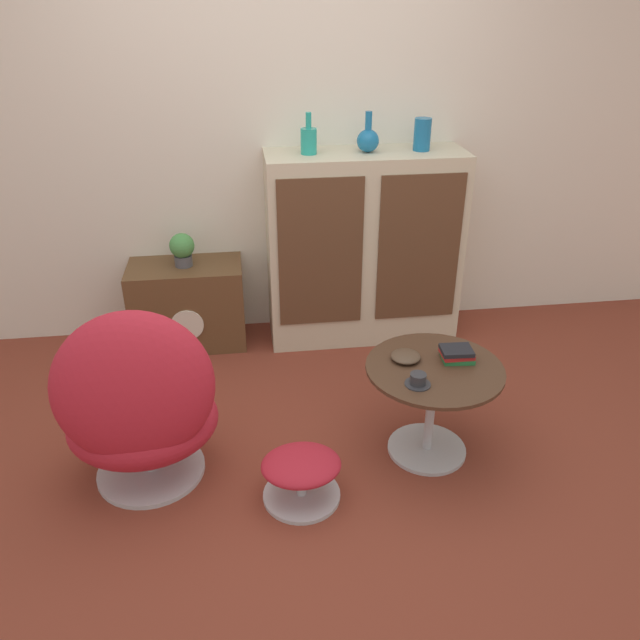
% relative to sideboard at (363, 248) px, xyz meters
% --- Properties ---
extents(ground_plane, '(12.00, 12.00, 0.00)m').
position_rel_sideboard_xyz_m(ground_plane, '(-0.50, -1.33, -0.60)').
color(ground_plane, brown).
extents(wall_back, '(6.40, 0.06, 2.60)m').
position_rel_sideboard_xyz_m(wall_back, '(-0.50, 0.24, 0.70)').
color(wall_back, silver).
rests_on(wall_back, ground_plane).
extents(sideboard, '(1.20, 0.43, 1.20)m').
position_rel_sideboard_xyz_m(sideboard, '(0.00, 0.00, 0.00)').
color(sideboard, beige).
rests_on(sideboard, ground_plane).
extents(tv_console, '(0.70, 0.39, 0.54)m').
position_rel_sideboard_xyz_m(tv_console, '(-1.12, 0.02, -0.33)').
color(tv_console, brown).
rests_on(tv_console, ground_plane).
extents(egg_chair, '(0.72, 0.66, 0.93)m').
position_rel_sideboard_xyz_m(egg_chair, '(-1.25, -1.29, -0.18)').
color(egg_chair, '#B7B7BC').
rests_on(egg_chair, ground_plane).
extents(ottoman, '(0.36, 0.35, 0.23)m').
position_rel_sideboard_xyz_m(ottoman, '(-0.56, -1.49, -0.45)').
color(ottoman, '#B7B7BC').
rests_on(ottoman, ground_plane).
extents(coffee_table, '(0.64, 0.64, 0.49)m').
position_rel_sideboard_xyz_m(coffee_table, '(0.10, -1.25, -0.26)').
color(coffee_table, '#B7B7BC').
rests_on(coffee_table, ground_plane).
extents(vase_leftmost, '(0.09, 0.09, 0.23)m').
position_rel_sideboard_xyz_m(vase_leftmost, '(-0.34, 0.00, 0.68)').
color(vase_leftmost, teal).
rests_on(vase_leftmost, sideboard).
extents(vase_inner_left, '(0.13, 0.13, 0.23)m').
position_rel_sideboard_xyz_m(vase_inner_left, '(0.01, 0.00, 0.67)').
color(vase_inner_left, '#196699').
rests_on(vase_inner_left, sideboard).
extents(vase_inner_right, '(0.10, 0.10, 0.18)m').
position_rel_sideboard_xyz_m(vase_inner_right, '(0.33, 0.00, 0.69)').
color(vase_inner_right, '#196699').
rests_on(vase_inner_right, sideboard).
extents(potted_plant, '(0.15, 0.15, 0.21)m').
position_rel_sideboard_xyz_m(potted_plant, '(-1.12, 0.02, 0.05)').
color(potted_plant, '#4C4C51').
rests_on(potted_plant, tv_console).
extents(teacup, '(0.12, 0.12, 0.06)m').
position_rel_sideboard_xyz_m(teacup, '(-0.02, -1.38, -0.09)').
color(teacup, '#2D2D33').
rests_on(teacup, coffee_table).
extents(book_stack, '(0.16, 0.13, 0.06)m').
position_rel_sideboard_xyz_m(book_stack, '(0.21, -1.20, -0.08)').
color(book_stack, '#237038').
rests_on(book_stack, coffee_table).
extents(bowl, '(0.14, 0.14, 0.04)m').
position_rel_sideboard_xyz_m(bowl, '(-0.02, -1.17, -0.09)').
color(bowl, '#4C3828').
rests_on(bowl, coffee_table).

